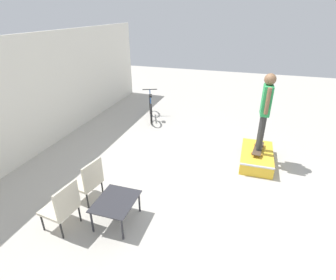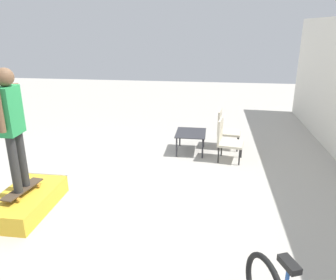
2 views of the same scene
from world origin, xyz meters
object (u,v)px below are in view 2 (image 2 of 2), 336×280
(skate_ramp_box, at_px, (26,201))
(skateboard_on_ramp, at_px, (23,189))
(person_skater, at_px, (11,120))
(patio_chair_right, at_px, (226,139))
(coffee_table, at_px, (191,135))
(patio_chair_left, at_px, (225,128))

(skate_ramp_box, relative_size, skateboard_on_ramp, 1.80)
(person_skater, height_order, patio_chair_right, person_skater)
(skate_ramp_box, height_order, person_skater, person_skater)
(coffee_table, bearing_deg, patio_chair_left, 117.51)
(skateboard_on_ramp, xyz_separation_m, patio_chair_left, (-3.37, 3.20, 0.10))
(coffee_table, bearing_deg, skateboard_on_ramp, -39.18)
(coffee_table, distance_m, patio_chair_left, 0.90)
(patio_chair_left, bearing_deg, person_skater, 143.65)
(skateboard_on_ramp, relative_size, patio_chair_right, 0.87)
(coffee_table, xyz_separation_m, patio_chair_left, (-0.41, 0.79, 0.07))
(person_skater, bearing_deg, coffee_table, 138.30)
(person_skater, bearing_deg, patio_chair_right, 126.28)
(person_skater, relative_size, patio_chair_right, 2.02)
(skateboard_on_ramp, distance_m, patio_chair_left, 4.65)
(skate_ramp_box, height_order, patio_chair_left, patio_chair_left)
(skate_ramp_box, distance_m, patio_chair_right, 4.10)
(patio_chair_left, bearing_deg, skate_ramp_box, 143.41)
(person_skater, relative_size, coffee_table, 2.25)
(person_skater, bearing_deg, patio_chair_left, 133.94)
(coffee_table, distance_m, patio_chair_right, 0.88)
(skate_ramp_box, xyz_separation_m, patio_chair_right, (-2.54, 3.20, 0.34))
(patio_chair_right, bearing_deg, skate_ramp_box, 138.17)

